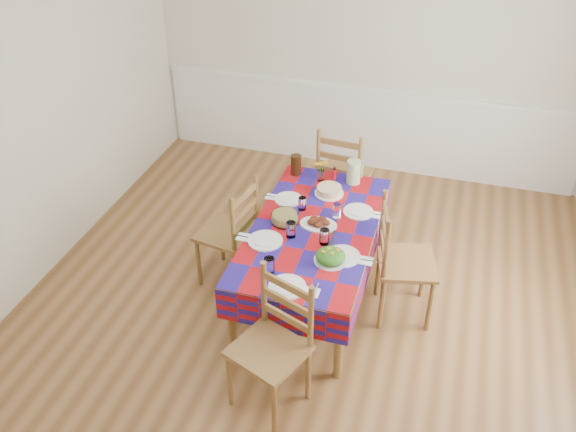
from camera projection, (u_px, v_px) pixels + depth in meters
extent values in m
cube|color=brown|center=(301.00, 316.00, 4.88)|extent=(4.50, 5.00, 0.04)
cube|color=beige|center=(371.00, 46.00, 6.08)|extent=(4.50, 0.04, 2.70)
cube|color=beige|center=(16.00, 125.00, 4.63)|extent=(0.04, 5.00, 2.70)
cube|color=white|center=(366.00, 90.00, 6.30)|extent=(4.41, 0.06, 0.04)
cube|color=white|center=(364.00, 129.00, 6.57)|extent=(4.41, 0.03, 0.90)
cylinder|color=brown|center=(232.00, 322.00, 4.36)|extent=(0.06, 0.06, 0.63)
cylinder|color=brown|center=(339.00, 345.00, 4.17)|extent=(0.06, 0.06, 0.63)
cylinder|color=brown|center=(293.00, 204.00, 5.61)|extent=(0.06, 0.06, 0.63)
cylinder|color=brown|center=(378.00, 218.00, 5.43)|extent=(0.06, 0.06, 0.63)
cube|color=brown|center=(314.00, 230.00, 4.70)|extent=(0.89, 1.70, 0.04)
cube|color=#A00D15|center=(314.00, 228.00, 4.69)|extent=(0.93, 1.73, 0.01)
cube|color=#A00D15|center=(257.00, 232.00, 4.87)|extent=(0.01, 1.73, 0.27)
cube|color=#A00D15|center=(372.00, 253.00, 4.66)|extent=(0.01, 1.73, 0.27)
cube|color=#A00D15|center=(281.00, 317.00, 4.08)|extent=(0.93, 0.01, 0.27)
cube|color=#A00D15|center=(338.00, 186.00, 5.45)|extent=(0.93, 0.01, 0.27)
cylinder|color=white|center=(287.00, 287.00, 4.11)|extent=(0.26, 0.26, 0.01)
cylinder|color=white|center=(287.00, 286.00, 4.10)|extent=(0.18, 0.18, 0.01)
cylinder|color=white|center=(269.00, 266.00, 4.21)|extent=(0.07, 0.07, 0.13)
cube|color=white|center=(312.00, 292.00, 4.07)|extent=(0.10, 0.10, 0.01)
cube|color=silver|center=(309.00, 291.00, 4.07)|extent=(0.01, 0.16, 0.00)
cube|color=silver|center=(315.00, 292.00, 4.06)|extent=(0.01, 0.19, 0.00)
cylinder|color=white|center=(265.00, 241.00, 4.53)|extent=(0.26, 0.26, 0.01)
cylinder|color=white|center=(265.00, 240.00, 4.53)|extent=(0.18, 0.18, 0.01)
cylinder|color=white|center=(291.00, 229.00, 4.55)|extent=(0.07, 0.07, 0.13)
cube|color=white|center=(243.00, 237.00, 4.58)|extent=(0.10, 0.10, 0.01)
cube|color=silver|center=(241.00, 236.00, 4.58)|extent=(0.16, 0.01, 0.00)
cube|color=silver|center=(246.00, 237.00, 4.57)|extent=(0.19, 0.01, 0.00)
cylinder|color=white|center=(289.00, 199.00, 5.00)|extent=(0.23, 0.23, 0.01)
cylinder|color=white|center=(289.00, 198.00, 4.99)|extent=(0.16, 0.16, 0.01)
cylinder|color=white|center=(302.00, 204.00, 4.86)|extent=(0.06, 0.06, 0.11)
cube|color=white|center=(271.00, 197.00, 5.04)|extent=(0.08, 0.08, 0.01)
cube|color=silver|center=(269.00, 196.00, 5.04)|extent=(0.14, 0.01, 0.00)
cube|color=silver|center=(273.00, 197.00, 5.03)|extent=(0.17, 0.01, 0.00)
cylinder|color=white|center=(342.00, 256.00, 4.38)|extent=(0.26, 0.26, 0.01)
cylinder|color=white|center=(342.00, 255.00, 4.38)|extent=(0.18, 0.18, 0.01)
cylinder|color=white|center=(324.00, 237.00, 4.48)|extent=(0.07, 0.07, 0.12)
cube|color=white|center=(366.00, 261.00, 4.34)|extent=(0.10, 0.10, 0.01)
cube|color=silver|center=(363.00, 260.00, 4.35)|extent=(0.16, 0.01, 0.00)
cube|color=silver|center=(369.00, 261.00, 4.34)|extent=(0.19, 0.01, 0.00)
cylinder|color=white|center=(358.00, 212.00, 4.85)|extent=(0.24, 0.24, 0.01)
cylinder|color=white|center=(358.00, 211.00, 4.84)|extent=(0.17, 0.17, 0.01)
cylinder|color=white|center=(337.00, 210.00, 4.77)|extent=(0.07, 0.07, 0.12)
cube|color=white|center=(378.00, 215.00, 4.81)|extent=(0.09, 0.09, 0.01)
cube|color=silver|center=(376.00, 214.00, 4.82)|extent=(0.15, 0.01, 0.00)
cube|color=silver|center=(381.00, 215.00, 4.81)|extent=(0.18, 0.01, 0.00)
ellipsoid|color=white|center=(318.00, 225.00, 4.70)|extent=(0.29, 0.21, 0.01)
ellipsoid|color=black|center=(325.00, 223.00, 4.67)|extent=(0.08, 0.07, 0.04)
ellipsoid|color=black|center=(322.00, 219.00, 4.71)|extent=(0.08, 0.07, 0.04)
ellipsoid|color=black|center=(315.00, 219.00, 4.72)|extent=(0.08, 0.07, 0.04)
ellipsoid|color=black|center=(312.00, 222.00, 4.68)|extent=(0.08, 0.07, 0.04)
ellipsoid|color=black|center=(318.00, 224.00, 4.66)|extent=(0.08, 0.07, 0.04)
cylinder|color=white|center=(330.00, 260.00, 4.34)|extent=(0.24, 0.24, 0.01)
ellipsoid|color=#144A12|center=(331.00, 256.00, 4.32)|extent=(0.21, 0.21, 0.10)
cube|color=orange|center=(324.00, 252.00, 4.29)|extent=(0.03, 0.02, 0.01)
cube|color=orange|center=(329.00, 249.00, 4.32)|extent=(0.03, 0.03, 0.01)
cube|color=orange|center=(332.00, 253.00, 4.27)|extent=(0.02, 0.03, 0.01)
cube|color=orange|center=(338.00, 250.00, 4.30)|extent=(0.03, 0.03, 0.01)
cylinder|color=white|center=(285.00, 218.00, 4.72)|extent=(0.21, 0.21, 0.08)
cylinder|color=#D6CF71|center=(285.00, 218.00, 4.72)|extent=(0.20, 0.20, 0.06)
cylinder|color=white|center=(329.00, 193.00, 5.07)|extent=(0.24, 0.24, 0.01)
cylinder|color=tan|center=(329.00, 190.00, 5.05)|extent=(0.21, 0.21, 0.06)
cube|color=black|center=(327.00, 236.00, 4.58)|extent=(0.11, 0.25, 0.01)
cube|color=black|center=(333.00, 236.00, 4.59)|extent=(0.05, 0.26, 0.01)
cylinder|color=white|center=(321.00, 175.00, 5.23)|extent=(0.06, 0.06, 0.10)
cylinder|color=#376521|center=(319.00, 171.00, 5.21)|extent=(0.00, 0.00, 0.14)
ellipsoid|color=orange|center=(316.00, 164.00, 5.18)|extent=(0.05, 0.05, 0.02)
cylinder|color=#376521|center=(322.00, 171.00, 5.21)|extent=(0.00, 0.00, 0.14)
ellipsoid|color=orange|center=(325.00, 163.00, 5.17)|extent=(0.05, 0.05, 0.02)
cylinder|color=#376521|center=(320.00, 172.00, 5.19)|extent=(0.00, 0.00, 0.14)
ellipsoid|color=orange|center=(320.00, 164.00, 5.13)|extent=(0.05, 0.05, 0.02)
cylinder|color=red|center=(334.00, 173.00, 5.23)|extent=(0.03, 0.03, 0.13)
cylinder|color=#A3C68C|center=(354.00, 172.00, 5.17)|extent=(0.12, 0.12, 0.21)
cylinder|color=black|center=(296.00, 165.00, 5.29)|extent=(0.09, 0.09, 0.18)
cube|color=white|center=(279.00, 297.00, 4.03)|extent=(0.06, 0.02, 0.01)
cylinder|color=brown|center=(230.00, 380.00, 4.02)|extent=(0.04, 0.04, 0.47)
cylinder|color=brown|center=(274.00, 409.00, 3.83)|extent=(0.04, 0.04, 0.47)
cylinder|color=brown|center=(265.00, 348.00, 4.25)|extent=(0.04, 0.04, 0.47)
cylinder|color=brown|center=(308.00, 374.00, 4.06)|extent=(0.04, 0.04, 0.47)
cube|color=brown|center=(269.00, 351.00, 3.90)|extent=(0.57, 0.56, 0.03)
cylinder|color=brown|center=(264.00, 294.00, 3.98)|extent=(0.04, 0.04, 0.53)
cylinder|color=brown|center=(311.00, 319.00, 3.78)|extent=(0.04, 0.04, 0.53)
cube|color=brown|center=(287.00, 318.00, 3.94)|extent=(0.36, 0.16, 0.05)
cube|color=brown|center=(287.00, 302.00, 3.86)|extent=(0.36, 0.16, 0.05)
cube|color=brown|center=(287.00, 286.00, 3.78)|extent=(0.36, 0.16, 0.05)
cylinder|color=brown|center=(368.00, 193.00, 5.90)|extent=(0.04, 0.04, 0.48)
cylinder|color=brown|center=(330.00, 185.00, 6.03)|extent=(0.04, 0.04, 0.48)
cylinder|color=brown|center=(356.00, 212.00, 5.63)|extent=(0.04, 0.04, 0.48)
cylinder|color=brown|center=(317.00, 203.00, 5.75)|extent=(0.04, 0.04, 0.48)
cube|color=brown|center=(344.00, 175.00, 5.68)|extent=(0.50, 0.48, 0.03)
cylinder|color=brown|center=(359.00, 165.00, 5.33)|extent=(0.04, 0.04, 0.54)
cylinder|color=brown|center=(318.00, 157.00, 5.45)|extent=(0.04, 0.04, 0.54)
cube|color=brown|center=(338.00, 171.00, 5.45)|extent=(0.39, 0.06, 0.05)
cube|color=brown|center=(339.00, 158.00, 5.37)|extent=(0.39, 0.06, 0.05)
cube|color=brown|center=(340.00, 144.00, 5.29)|extent=(0.39, 0.06, 0.05)
cylinder|color=brown|center=(222.00, 239.00, 5.31)|extent=(0.04, 0.04, 0.46)
cylinder|color=brown|center=(199.00, 263.00, 5.04)|extent=(0.04, 0.04, 0.46)
cylinder|color=brown|center=(257.00, 249.00, 5.18)|extent=(0.04, 0.04, 0.46)
cylinder|color=brown|center=(235.00, 275.00, 4.91)|extent=(0.04, 0.04, 0.46)
cube|color=brown|center=(227.00, 232.00, 4.97)|extent=(0.48, 0.49, 0.03)
cylinder|color=brown|center=(256.00, 202.00, 4.90)|extent=(0.04, 0.04, 0.51)
cylinder|color=brown|center=(233.00, 226.00, 4.63)|extent=(0.04, 0.04, 0.51)
cube|color=brown|center=(246.00, 224.00, 4.83)|extent=(0.08, 0.37, 0.05)
cube|color=brown|center=(245.00, 210.00, 4.75)|extent=(0.08, 0.37, 0.05)
cube|color=brown|center=(244.00, 196.00, 4.67)|extent=(0.08, 0.37, 0.05)
cylinder|color=brown|center=(430.00, 306.00, 4.59)|extent=(0.04, 0.04, 0.48)
cylinder|color=brown|center=(424.00, 273.00, 4.91)|extent=(0.04, 0.04, 0.48)
cylinder|color=brown|center=(381.00, 304.00, 4.61)|extent=(0.04, 0.04, 0.48)
cylinder|color=brown|center=(378.00, 272.00, 4.93)|extent=(0.04, 0.04, 0.48)
cube|color=brown|center=(407.00, 263.00, 4.62)|extent=(0.52, 0.54, 0.03)
cylinder|color=brown|center=(386.00, 251.00, 4.32)|extent=(0.04, 0.04, 0.54)
cylinder|color=brown|center=(383.00, 220.00, 4.64)|extent=(0.04, 0.04, 0.54)
cube|color=brown|center=(383.00, 247.00, 4.54)|extent=(0.11, 0.38, 0.05)
cube|color=brown|center=(385.00, 232.00, 4.46)|extent=(0.11, 0.38, 0.05)
cube|color=brown|center=(386.00, 216.00, 4.38)|extent=(0.11, 0.38, 0.05)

